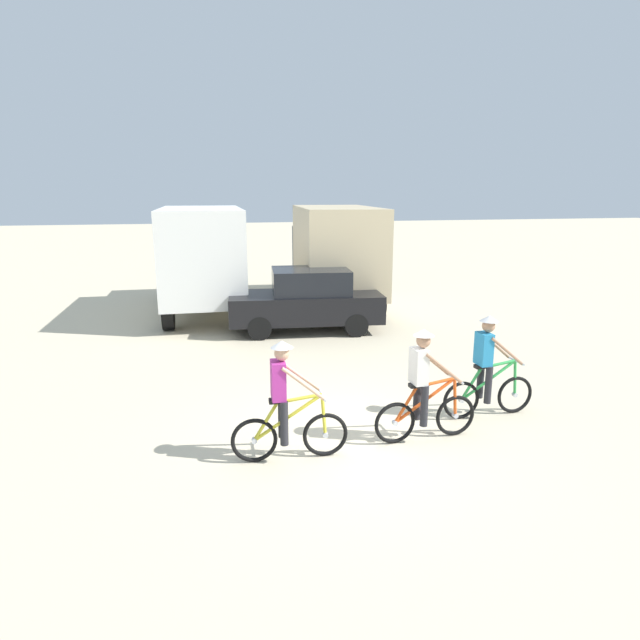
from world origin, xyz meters
name	(u,v)px	position (x,y,z in m)	size (l,w,h in m)	color
ground_plane	(352,436)	(0.00, 0.00, 0.00)	(120.00, 120.00, 0.00)	beige
box_truck_white_box	(203,254)	(-2.16, 10.02, 1.87)	(2.48, 6.78, 3.35)	white
box_truck_tan_camper	(334,251)	(2.20, 10.12, 1.87)	(2.89, 6.91, 3.35)	#CCB78E
sedan_parked	(307,300)	(0.61, 6.77, 0.88)	(4.35, 2.15, 1.76)	black
cyclist_orange_shirt	(286,406)	(-1.15, -0.52, 0.85)	(1.73, 0.52, 1.82)	black
cyclist_cowboy_hat	(424,389)	(1.06, -0.35, 0.85)	(1.73, 0.52, 1.82)	black
cyclist_near_camera	(487,370)	(2.50, 0.27, 0.85)	(1.73, 0.52, 1.82)	black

